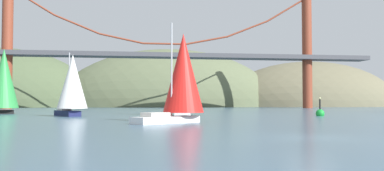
{
  "coord_description": "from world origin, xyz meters",
  "views": [
    {
      "loc": [
        -8.89,
        -20.01,
        1.81
      ],
      "look_at": [
        0.0,
        41.85,
        4.26
      ],
      "focal_mm": 39.03,
      "sensor_mm": 36.0,
      "label": 1
    }
  ],
  "objects_px": {
    "sailboat_crimson_sail": "(184,75)",
    "sailboat_red_spinnaker": "(182,76)",
    "sailboat_white_mainsail": "(72,84)",
    "channel_buoy": "(320,113)",
    "sailboat_green_sail": "(3,80)"
  },
  "relations": [
    {
      "from": "sailboat_crimson_sail",
      "to": "sailboat_red_spinnaker",
      "type": "xyz_separation_m",
      "value": [
        -2.4,
        -18.13,
        -1.25
      ]
    },
    {
      "from": "sailboat_white_mainsail",
      "to": "channel_buoy",
      "type": "xyz_separation_m",
      "value": [
        31.29,
        -2.86,
        -3.69
      ]
    },
    {
      "from": "sailboat_white_mainsail",
      "to": "sailboat_green_sail",
      "type": "xyz_separation_m",
      "value": [
        -12.01,
        12.96,
        1.03
      ]
    },
    {
      "from": "sailboat_crimson_sail",
      "to": "channel_buoy",
      "type": "height_order",
      "value": "sailboat_crimson_sail"
    },
    {
      "from": "sailboat_white_mainsail",
      "to": "channel_buoy",
      "type": "height_order",
      "value": "sailboat_white_mainsail"
    },
    {
      "from": "sailboat_white_mainsail",
      "to": "sailboat_red_spinnaker",
      "type": "xyz_separation_m",
      "value": [
        11.74,
        -17.16,
        -0.01
      ]
    },
    {
      "from": "sailboat_crimson_sail",
      "to": "sailboat_red_spinnaker",
      "type": "height_order",
      "value": "sailboat_crimson_sail"
    },
    {
      "from": "sailboat_red_spinnaker",
      "to": "sailboat_green_sail",
      "type": "bearing_deg",
      "value": 128.26
    },
    {
      "from": "channel_buoy",
      "to": "sailboat_white_mainsail",
      "type": "bearing_deg",
      "value": 174.78
    },
    {
      "from": "sailboat_green_sail",
      "to": "sailboat_red_spinnaker",
      "type": "xyz_separation_m",
      "value": [
        23.75,
        -30.12,
        -1.04
      ]
    },
    {
      "from": "sailboat_green_sail",
      "to": "sailboat_crimson_sail",
      "type": "height_order",
      "value": "sailboat_green_sail"
    },
    {
      "from": "sailboat_white_mainsail",
      "to": "sailboat_green_sail",
      "type": "distance_m",
      "value": 17.7
    },
    {
      "from": "sailboat_red_spinnaker",
      "to": "sailboat_white_mainsail",
      "type": "bearing_deg",
      "value": 124.37
    },
    {
      "from": "sailboat_crimson_sail",
      "to": "channel_buoy",
      "type": "relative_size",
      "value": 3.98
    },
    {
      "from": "sailboat_crimson_sail",
      "to": "sailboat_green_sail",
      "type": "bearing_deg",
      "value": 155.38
    }
  ]
}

